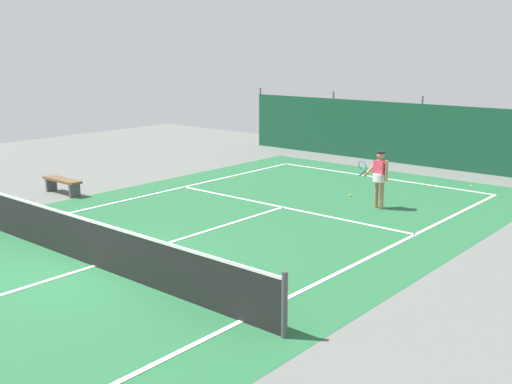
% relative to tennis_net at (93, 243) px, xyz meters
% --- Properties ---
extents(ground_plane, '(36.00, 36.00, 0.00)m').
position_rel_tennis_net_xyz_m(ground_plane, '(0.00, 0.00, -0.51)').
color(ground_plane, slate).
extents(court_surface, '(11.02, 26.60, 0.01)m').
position_rel_tennis_net_xyz_m(court_surface, '(0.00, 0.00, -0.51)').
color(court_surface, '#236038').
rests_on(court_surface, ground).
extents(tennis_net, '(10.12, 0.10, 1.10)m').
position_rel_tennis_net_xyz_m(tennis_net, '(0.00, 0.00, 0.00)').
color(tennis_net, black).
rests_on(tennis_net, ground).
extents(back_fence, '(16.30, 0.98, 2.70)m').
position_rel_tennis_net_xyz_m(back_fence, '(-0.00, 15.51, 0.16)').
color(back_fence, '#14472D').
rests_on(back_fence, ground).
extents(tennis_player, '(0.80, 0.68, 1.64)m').
position_rel_tennis_net_xyz_m(tennis_player, '(2.12, 8.10, 0.45)').
color(tennis_player, '#9E7051').
rests_on(tennis_player, ground).
extents(tennis_ball_near_player, '(0.07, 0.07, 0.07)m').
position_rel_tennis_net_xyz_m(tennis_ball_near_player, '(-3.68, 8.44, -0.48)').
color(tennis_ball_near_player, '#CCDB33').
rests_on(tennis_ball_near_player, ground).
extents(tennis_ball_midcourt, '(0.07, 0.07, 0.07)m').
position_rel_tennis_net_xyz_m(tennis_ball_midcourt, '(0.76, 8.84, -0.48)').
color(tennis_ball_midcourt, '#CCDB33').
rests_on(tennis_ball_midcourt, ground).
extents(tennis_ball_by_sideline, '(0.07, 0.07, 0.07)m').
position_rel_tennis_net_xyz_m(tennis_ball_by_sideline, '(3.09, 12.54, -0.48)').
color(tennis_ball_by_sideline, '#CCDB33').
rests_on(tennis_ball_by_sideline, ground).
extents(courtside_bench, '(1.60, 0.40, 0.49)m').
position_rel_tennis_net_xyz_m(courtside_bench, '(-6.31, 3.27, -0.14)').
color(courtside_bench, brown).
rests_on(courtside_bench, ground).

